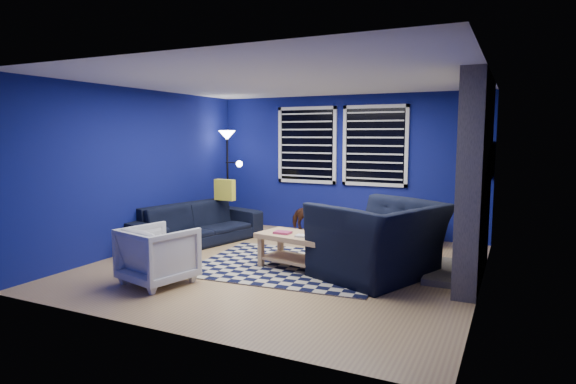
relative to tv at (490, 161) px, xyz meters
The scene contains 18 objects.
floor 3.46m from the tv, 140.73° to the right, with size 5.00×5.00×0.00m, color tan.
ceiling 3.35m from the tv, 140.73° to the right, with size 5.00×5.00×0.00m, color white.
wall_back 2.50m from the tv, 168.45° to the left, with size 5.00×5.00×0.00m, color navy.
wall_left 5.34m from the tv, 157.98° to the right, with size 5.00×5.00×0.00m, color navy.
wall_right 2.01m from the tv, 88.45° to the right, with size 5.00×5.00×0.00m, color navy.
fireplace 1.52m from the tv, 93.32° to the right, with size 0.65×2.00×2.50m.
window_left 3.24m from the tv, behind, with size 1.17×0.06×1.42m.
window_right 1.96m from the tv, 166.32° to the left, with size 1.17×0.06×1.42m.
tv is the anchor object (origin of this frame).
rug 3.39m from the tv, 139.78° to the right, with size 2.50×2.00×0.02m, color black.
sofa 4.69m from the tv, 161.76° to the right, with size 0.88×2.26×0.66m, color black.
armchair_big 2.47m from the tv, 119.86° to the right, with size 1.28×1.46×0.95m, color black.
armchair_bent 4.97m from the tv, 135.87° to the right, with size 0.75×0.77×0.70m, color gray.
rocking_horse 3.16m from the tv, behind, with size 0.62×0.28×0.53m, color #4B3118.
coffee_table 3.25m from the tv, 137.27° to the right, with size 1.08×0.74×0.49m.
cabinet 1.55m from the tv, behind, with size 0.66×0.47×0.62m.
floor_lamp 4.58m from the tv, behind, with size 0.51×0.31×1.87m.
throw_pillow 4.30m from the tv, 168.97° to the right, with size 0.38×0.11×0.36m, color yellow.
Camera 1 is at (2.83, -5.82, 1.79)m, focal length 30.00 mm.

